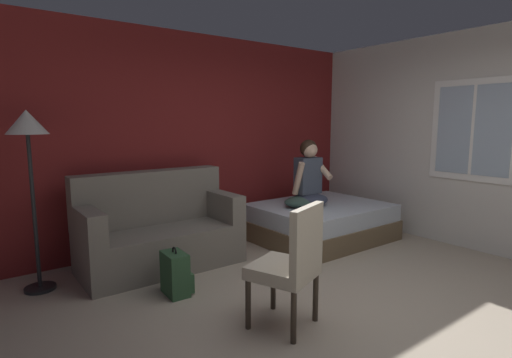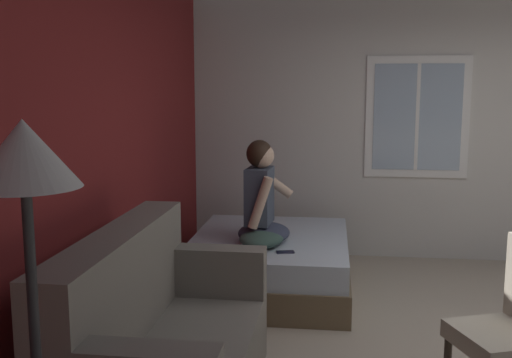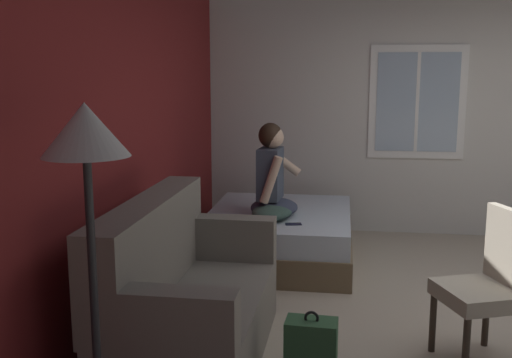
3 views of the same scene
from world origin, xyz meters
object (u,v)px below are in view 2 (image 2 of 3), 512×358
Objects in this scene: couch at (161,349)px; floor_lamp at (27,203)px; person_seated at (262,201)px; bed at (270,263)px; throw_pillow at (262,238)px; cell_phone at (285,252)px.

floor_lamp reaches higher than couch.
person_seated is 3.25m from floor_lamp.
bed is at bearing -9.58° from couch.
person_seated reaches higher than throw_pillow.
floor_lamp is (-1.18, 0.07, 1.04)m from couch.
bed is 0.45m from throw_pillow.
cell_phone is at bearing -12.10° from floor_lamp.
floor_lamp is at bearing 172.55° from bed.
throw_pillow is (1.85, -0.33, 0.16)m from couch.
throw_pillow is 0.28m from cell_phone.
person_seated reaches higher than bed.
couch is (-2.17, 0.37, 0.16)m from bed.
cell_phone is at bearing -160.40° from bed.
throw_pillow is at bearing 174.03° from bed.
cell_phone is at bearing -143.87° from person_seated.
bed is 0.58m from cell_phone.
floor_lamp is (-3.35, 0.44, 1.19)m from bed.
cell_phone is (1.68, -0.54, 0.09)m from couch.
floor_lamp is (-3.17, 0.39, 0.59)m from person_seated.
floor_lamp reaches higher than cell_phone.
person_seated is 6.08× the size of cell_phone.
throw_pillow is at bearing -10.21° from couch.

